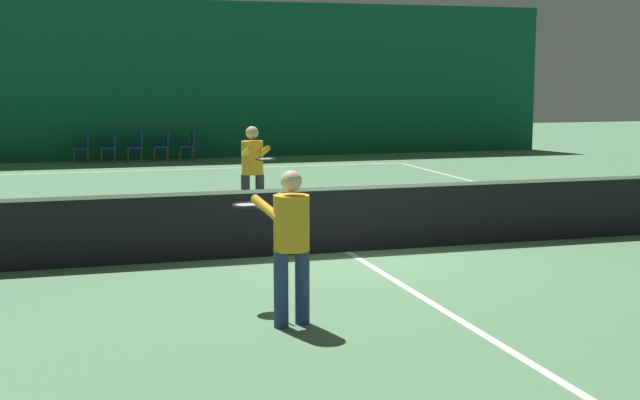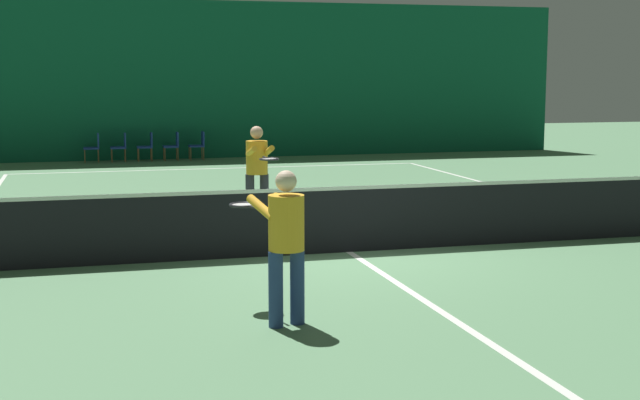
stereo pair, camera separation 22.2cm
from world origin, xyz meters
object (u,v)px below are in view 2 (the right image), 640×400
tennis_net (349,217)px  courtside_chair_3 (173,144)px  courtside_chair_0 (94,146)px  courtside_chair_1 (121,145)px  player_far (257,166)px  player_near (284,235)px  courtside_chair_4 (199,144)px  courtside_chair_2 (147,145)px

tennis_net → courtside_chair_3: bearing=93.9°
courtside_chair_0 → courtside_chair_1: (0.76, 0.00, 0.00)m
courtside_chair_1 → courtside_chair_3: bearing=90.0°
player_far → courtside_chair_1: bearing=-171.7°
tennis_net → player_near: player_near is taller
player_near → player_far: size_ratio=0.96×
courtside_chair_1 → player_near: bearing=2.5°
player_far → courtside_chair_4: bearing=176.9°
tennis_net → courtside_chair_3: size_ratio=14.29×
courtside_chair_0 → courtside_chair_2: (1.52, 0.00, 0.00)m
courtside_chair_0 → courtside_chair_1: bearing=90.0°
courtside_chair_1 → courtside_chair_3: size_ratio=1.00×
courtside_chair_3 → courtside_chair_0: bearing=-90.0°
tennis_net → courtside_chair_1: (-2.50, 14.52, -0.03)m
player_near → courtside_chair_0: bearing=-10.5°
player_near → courtside_chair_2: size_ratio=1.88×
player_near → courtside_chair_1: 17.93m
courtside_chair_2 → courtside_chair_4: size_ratio=1.00×
courtside_chair_1 → courtside_chair_2: 0.76m
courtside_chair_2 → courtside_chair_3: same height
courtside_chair_1 → courtside_chair_2: same height
tennis_net → courtside_chair_0: (-3.26, 14.52, -0.03)m
player_near → courtside_chair_2: 17.92m
courtside_chair_0 → courtside_chair_2: size_ratio=1.00×
courtside_chair_3 → courtside_chair_4: 0.76m
player_far → courtside_chair_4: (0.48, 11.38, -0.47)m
player_far → courtside_chair_2: (-1.04, 11.38, -0.47)m
player_far → courtside_chair_1: player_far is taller
courtside_chair_2 → courtside_chair_3: bearing=90.0°
player_near → courtside_chair_4: size_ratio=1.88×
player_far → courtside_chair_3: (-0.28, 11.38, -0.47)m
tennis_net → courtside_chair_4: size_ratio=14.29×
tennis_net → courtside_chair_2: 14.62m
courtside_chair_2 → courtside_chair_0: bearing=-90.0°
tennis_net → courtside_chair_0: 14.88m
player_near → courtside_chair_2: (-0.01, 17.91, -0.44)m
courtside_chair_3 → courtside_chair_1: bearing=-90.0°
player_near → courtside_chair_1: bearing=-12.9°
courtside_chair_0 → courtside_chair_1: size_ratio=1.00×
player_far → courtside_chair_1: 11.53m
courtside_chair_0 → courtside_chair_3: 2.27m
player_far → courtside_chair_0: 11.67m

